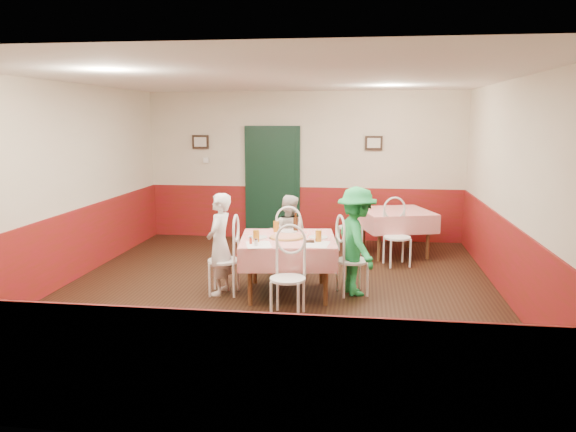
# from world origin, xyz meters

# --- Properties ---
(floor) EXTENTS (7.00, 7.00, 0.00)m
(floor) POSITION_xyz_m (0.00, 0.00, 0.00)
(floor) COLOR black
(floor) RESTS_ON ground
(ceiling) EXTENTS (7.00, 7.00, 0.00)m
(ceiling) POSITION_xyz_m (0.00, 0.00, 2.80)
(ceiling) COLOR white
(ceiling) RESTS_ON back_wall
(back_wall) EXTENTS (6.00, 0.10, 2.80)m
(back_wall) POSITION_xyz_m (0.00, 3.50, 1.40)
(back_wall) COLOR beige
(back_wall) RESTS_ON ground
(front_wall) EXTENTS (6.00, 0.10, 2.80)m
(front_wall) POSITION_xyz_m (0.00, -3.50, 1.40)
(front_wall) COLOR beige
(front_wall) RESTS_ON ground
(left_wall) EXTENTS (0.10, 7.00, 2.80)m
(left_wall) POSITION_xyz_m (-3.00, 0.00, 1.40)
(left_wall) COLOR beige
(left_wall) RESTS_ON ground
(right_wall) EXTENTS (0.10, 7.00, 2.80)m
(right_wall) POSITION_xyz_m (3.00, 0.00, 1.40)
(right_wall) COLOR beige
(right_wall) RESTS_ON ground
(wainscot_back) EXTENTS (6.00, 0.03, 1.00)m
(wainscot_back) POSITION_xyz_m (0.00, 3.48, 0.50)
(wainscot_back) COLOR maroon
(wainscot_back) RESTS_ON ground
(wainscot_front) EXTENTS (6.00, 0.03, 1.00)m
(wainscot_front) POSITION_xyz_m (0.00, -3.48, 0.50)
(wainscot_front) COLOR maroon
(wainscot_front) RESTS_ON ground
(wainscot_left) EXTENTS (0.03, 7.00, 1.00)m
(wainscot_left) POSITION_xyz_m (-2.98, 0.00, 0.50)
(wainscot_left) COLOR maroon
(wainscot_left) RESTS_ON ground
(wainscot_right) EXTENTS (0.03, 7.00, 1.00)m
(wainscot_right) POSITION_xyz_m (2.98, 0.00, 0.50)
(wainscot_right) COLOR maroon
(wainscot_right) RESTS_ON ground
(door) EXTENTS (0.96, 0.06, 2.10)m
(door) POSITION_xyz_m (-0.60, 3.45, 1.05)
(door) COLOR black
(door) RESTS_ON ground
(picture_left) EXTENTS (0.32, 0.03, 0.26)m
(picture_left) POSITION_xyz_m (-2.00, 3.45, 1.85)
(picture_left) COLOR black
(picture_left) RESTS_ON back_wall
(picture_right) EXTENTS (0.32, 0.03, 0.26)m
(picture_right) POSITION_xyz_m (1.30, 3.45, 1.85)
(picture_right) COLOR black
(picture_right) RESTS_ON back_wall
(thermostat) EXTENTS (0.10, 0.03, 0.10)m
(thermostat) POSITION_xyz_m (-1.90, 3.45, 1.50)
(thermostat) COLOR white
(thermostat) RESTS_ON back_wall
(main_table) EXTENTS (1.37, 1.37, 0.77)m
(main_table) POSITION_xyz_m (0.17, 0.03, 0.38)
(main_table) COLOR red
(main_table) RESTS_ON ground
(second_table) EXTENTS (1.40, 1.40, 0.77)m
(second_table) POSITION_xyz_m (1.68, 2.44, 0.38)
(second_table) COLOR red
(second_table) RESTS_ON ground
(chair_left) EXTENTS (0.44, 0.44, 0.90)m
(chair_left) POSITION_xyz_m (-0.68, -0.08, 0.45)
(chair_left) COLOR white
(chair_left) RESTS_ON ground
(chair_right) EXTENTS (0.53, 0.53, 0.90)m
(chair_right) POSITION_xyz_m (1.01, 0.14, 0.45)
(chair_right) COLOR white
(chair_right) RESTS_ON ground
(chair_far) EXTENTS (0.48, 0.48, 0.90)m
(chair_far) POSITION_xyz_m (0.06, 0.87, 0.45)
(chair_far) COLOR white
(chair_far) RESTS_ON ground
(chair_near) EXTENTS (0.45, 0.45, 0.90)m
(chair_near) POSITION_xyz_m (0.28, -0.82, 0.45)
(chair_near) COLOR white
(chair_near) RESTS_ON ground
(chair_second_a) EXTENTS (0.53, 0.53, 0.90)m
(chair_second_a) POSITION_xyz_m (0.93, 2.44, 0.45)
(chair_second_a) COLOR white
(chair_second_a) RESTS_ON ground
(chair_second_b) EXTENTS (0.53, 0.53, 0.90)m
(chair_second_b) POSITION_xyz_m (1.68, 1.69, 0.45)
(chair_second_b) COLOR white
(chair_second_b) RESTS_ON ground
(pizza) EXTENTS (0.48, 0.48, 0.03)m
(pizza) POSITION_xyz_m (0.15, -0.00, 0.77)
(pizza) COLOR #B74723
(pizza) RESTS_ON main_table
(plate_left) EXTENTS (0.28, 0.28, 0.01)m
(plate_left) POSITION_xyz_m (-0.23, -0.03, 0.77)
(plate_left) COLOR white
(plate_left) RESTS_ON main_table
(plate_right) EXTENTS (0.28, 0.28, 0.01)m
(plate_right) POSITION_xyz_m (0.56, 0.07, 0.77)
(plate_right) COLOR white
(plate_right) RESTS_ON main_table
(plate_far) EXTENTS (0.28, 0.28, 0.01)m
(plate_far) POSITION_xyz_m (0.11, 0.42, 0.77)
(plate_far) COLOR white
(plate_far) RESTS_ON main_table
(glass_a) EXTENTS (0.09, 0.09, 0.15)m
(glass_a) POSITION_xyz_m (-0.20, -0.28, 0.83)
(glass_a) COLOR #BF7219
(glass_a) RESTS_ON main_table
(glass_b) EXTENTS (0.09, 0.09, 0.15)m
(glass_b) POSITION_xyz_m (0.58, -0.15, 0.83)
(glass_b) COLOR #BF7219
(glass_b) RESTS_ON main_table
(glass_c) EXTENTS (0.09, 0.09, 0.15)m
(glass_c) POSITION_xyz_m (-0.05, 0.40, 0.83)
(glass_c) COLOR #BF7219
(glass_c) RESTS_ON main_table
(beer_bottle) EXTENTS (0.07, 0.07, 0.24)m
(beer_bottle) POSITION_xyz_m (0.21, 0.46, 0.88)
(beer_bottle) COLOR #381C0A
(beer_bottle) RESTS_ON main_table
(shaker_a) EXTENTS (0.04, 0.04, 0.09)m
(shaker_a) POSITION_xyz_m (-0.17, -0.47, 0.81)
(shaker_a) COLOR silver
(shaker_a) RESTS_ON main_table
(shaker_b) EXTENTS (0.04, 0.04, 0.09)m
(shaker_b) POSITION_xyz_m (-0.16, -0.50, 0.81)
(shaker_b) COLOR silver
(shaker_b) RESTS_ON main_table
(shaker_c) EXTENTS (0.04, 0.04, 0.09)m
(shaker_c) POSITION_xyz_m (-0.25, -0.40, 0.81)
(shaker_c) COLOR #B23319
(shaker_c) RESTS_ON main_table
(menu_left) EXTENTS (0.40, 0.47, 0.00)m
(menu_left) POSITION_xyz_m (-0.14, -0.43, 0.76)
(menu_left) COLOR white
(menu_left) RESTS_ON main_table
(menu_right) EXTENTS (0.33, 0.42, 0.00)m
(menu_right) POSITION_xyz_m (0.57, -0.31, 0.76)
(menu_right) COLOR white
(menu_right) RESTS_ON main_table
(wallet) EXTENTS (0.12, 0.10, 0.02)m
(wallet) POSITION_xyz_m (0.48, -0.20, 0.77)
(wallet) COLOR black
(wallet) RESTS_ON main_table
(diner_left) EXTENTS (0.38, 0.53, 1.35)m
(diner_left) POSITION_xyz_m (-0.73, -0.09, 0.67)
(diner_left) COLOR gray
(diner_left) RESTS_ON ground
(diner_far) EXTENTS (0.63, 0.51, 1.20)m
(diner_far) POSITION_xyz_m (0.05, 0.92, 0.60)
(diner_far) COLOR gray
(diner_far) RESTS_ON ground
(diner_right) EXTENTS (0.82, 1.05, 1.43)m
(diner_right) POSITION_xyz_m (1.06, 0.14, 0.72)
(diner_right) COLOR gray
(diner_right) RESTS_ON ground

